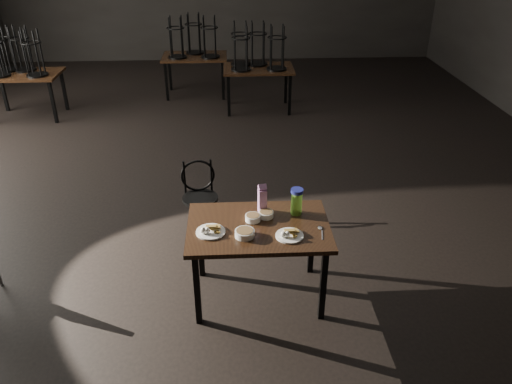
{
  "coord_description": "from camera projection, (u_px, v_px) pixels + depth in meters",
  "views": [
    {
      "loc": [
        0.17,
        -6.12,
        3.02
      ],
      "look_at": [
        0.37,
        -2.19,
        0.85
      ],
      "focal_mm": 35.0,
      "sensor_mm": 36.0,
      "label": 1
    }
  ],
  "objects": [
    {
      "name": "water_bottle",
      "position": [
        297.0,
        201.0,
        4.3
      ],
      "size": [
        0.14,
        0.14,
        0.24
      ],
      "color": "#87E543",
      "rests_on": "main_table"
    },
    {
      "name": "juice_carton",
      "position": [
        262.0,
        199.0,
        4.32
      ],
      "size": [
        0.08,
        0.08,
        0.28
      ],
      "color": "#841876",
      "rests_on": "main_table"
    },
    {
      "name": "bowl_big",
      "position": [
        245.0,
        233.0,
        4.03
      ],
      "size": [
        0.16,
        0.16,
        0.06
      ],
      "color": "white",
      "rests_on": "main_table"
    },
    {
      "name": "bowl_far",
      "position": [
        266.0,
        214.0,
        4.3
      ],
      "size": [
        0.13,
        0.13,
        0.05
      ],
      "color": "white",
      "rests_on": "main_table"
    },
    {
      "name": "spoon",
      "position": [
        320.0,
        229.0,
        4.13
      ],
      "size": [
        0.05,
        0.21,
        0.01
      ],
      "color": "silver",
      "rests_on": "main_table"
    },
    {
      "name": "bg_table_right",
      "position": [
        257.0,
        65.0,
        8.54
      ],
      "size": [
        1.2,
        0.8,
        1.48
      ],
      "color": "black",
      "rests_on": "ground"
    },
    {
      "name": "bg_table_left",
      "position": [
        20.0,
        70.0,
        8.22
      ],
      "size": [
        1.2,
        0.8,
        1.48
      ],
      "color": "black",
      "rests_on": "ground"
    },
    {
      "name": "main_table",
      "position": [
        258.0,
        233.0,
        4.23
      ],
      "size": [
        1.2,
        0.8,
        0.75
      ],
      "color": "black",
      "rests_on": "ground"
    },
    {
      "name": "bowl_near",
      "position": [
        253.0,
        218.0,
        4.24
      ],
      "size": [
        0.13,
        0.13,
        0.05
      ],
      "color": "white",
      "rests_on": "main_table"
    },
    {
      "name": "plate_right",
      "position": [
        289.0,
        234.0,
        4.03
      ],
      "size": [
        0.23,
        0.23,
        0.07
      ],
      "color": "white",
      "rests_on": "main_table"
    },
    {
      "name": "plate_left",
      "position": [
        210.0,
        230.0,
        4.08
      ],
      "size": [
        0.24,
        0.24,
        0.08
      ],
      "color": "white",
      "rests_on": "main_table"
    },
    {
      "name": "bentwood_chair",
      "position": [
        199.0,
        192.0,
        5.28
      ],
      "size": [
        0.39,
        0.39,
        0.8
      ],
      "rotation": [
        0.0,
        0.0,
        0.14
      ],
      "color": "black",
      "rests_on": "ground"
    },
    {
      "name": "bg_table_far",
      "position": [
        194.0,
        54.0,
        9.27
      ],
      "size": [
        1.2,
        0.8,
        1.48
      ],
      "color": "black",
      "rests_on": "ground"
    }
  ]
}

